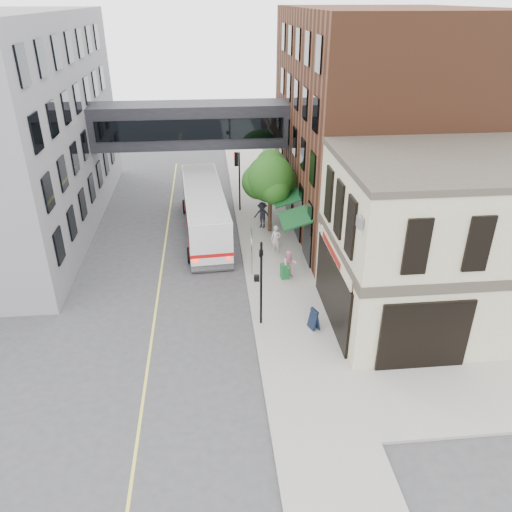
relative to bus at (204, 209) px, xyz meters
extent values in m
plane|color=#38383A|center=(2.28, -13.42, -1.77)|extent=(120.00, 120.00, 0.00)
cube|color=gray|center=(4.28, 0.58, -1.70)|extent=(4.00, 60.00, 0.15)
cube|color=tan|center=(11.28, -11.42, 2.30)|extent=(10.00, 8.00, 8.15)
cube|color=#38332B|center=(11.28, -11.42, 2.38)|extent=(10.12, 8.12, 0.50)
cube|color=#38332B|center=(11.28, -11.42, 6.53)|extent=(10.12, 8.12, 0.30)
cube|color=black|center=(6.22, -11.42, 0.08)|extent=(0.14, 6.40, 3.40)
cube|color=black|center=(6.18, -11.42, 0.08)|extent=(0.04, 5.90, 3.00)
cube|color=maroon|center=(6.16, -10.82, 2.03)|extent=(0.03, 3.60, 0.32)
cube|color=#4E2918|center=(12.28, 1.58, 5.23)|extent=(12.00, 18.00, 14.00)
cube|color=#0B331D|center=(5.42, 0.33, 1.23)|extent=(1.80, 13.00, 0.40)
cube|color=black|center=(-0.72, 4.58, 4.73)|extent=(14.00, 3.00, 3.00)
cube|color=black|center=(-0.72, 3.03, 4.73)|extent=(13.00, 0.08, 1.40)
cube|color=black|center=(-0.72, 6.13, 4.73)|extent=(13.00, 0.08, 1.40)
cylinder|color=black|center=(2.68, -11.42, 0.63)|extent=(0.12, 0.12, 4.50)
cube|color=black|center=(2.46, -11.42, 0.98)|extent=(0.25, 0.22, 0.30)
imported|color=black|center=(2.68, -11.42, 2.48)|extent=(0.20, 0.16, 1.00)
cylinder|color=black|center=(2.68, 3.58, 0.63)|extent=(0.12, 0.12, 4.50)
cube|color=black|center=(2.46, 3.58, 0.98)|extent=(0.25, 0.22, 0.30)
cube|color=black|center=(2.46, 3.58, 2.38)|extent=(0.28, 0.28, 1.00)
sphere|color=#FF0C05|center=(2.30, 3.58, 2.73)|extent=(0.18, 0.18, 0.18)
cylinder|color=gray|center=(2.68, -6.42, -0.12)|extent=(0.08, 0.08, 3.00)
cube|color=white|center=(2.66, -6.42, 0.58)|extent=(0.03, 0.75, 0.22)
cube|color=#0C591E|center=(2.66, -6.42, 1.13)|extent=(0.03, 0.70, 0.18)
cube|color=#B20C0C|center=(2.66, -6.42, 0.08)|extent=(0.03, 0.30, 0.40)
cylinder|color=#382619|center=(4.48, -0.42, -0.22)|extent=(0.28, 0.28, 2.80)
sphere|color=#1E4D14|center=(4.48, -0.42, 2.18)|extent=(3.20, 3.20, 3.20)
sphere|color=#1E4D14|center=(5.28, 0.08, 1.78)|extent=(2.20, 2.20, 2.20)
sphere|color=#1E4D14|center=(3.78, -0.12, 1.88)|extent=(2.40, 2.40, 2.40)
sphere|color=#1E4D14|center=(4.58, 0.18, 2.98)|extent=(2.00, 2.00, 2.00)
cube|color=#D8CC4C|center=(-2.72, -3.42, -1.77)|extent=(0.12, 40.00, 0.01)
cube|color=silver|center=(0.00, 0.00, -0.09)|extent=(3.32, 11.89, 2.96)
cube|color=black|center=(0.00, 0.00, 0.42)|extent=(3.37, 11.69, 1.07)
cube|color=#B20C0C|center=(0.00, 0.00, -0.60)|extent=(3.38, 11.91, 0.22)
cylinder|color=black|center=(-0.99, -4.36, -1.26)|extent=(0.37, 1.04, 1.02)
cylinder|color=black|center=(1.56, -4.19, -1.26)|extent=(0.37, 1.04, 1.02)
cylinder|color=black|center=(-1.53, 3.79, -1.26)|extent=(0.37, 1.04, 1.02)
cylinder|color=black|center=(1.02, 3.96, -1.26)|extent=(0.37, 1.04, 1.02)
imported|color=silver|center=(4.47, -3.66, -0.74)|extent=(0.74, 0.61, 1.76)
imported|color=#F29DBB|center=(4.81, -7.00, -0.78)|extent=(0.88, 0.71, 1.70)
imported|color=black|center=(4.01, 0.15, -0.68)|extent=(1.41, 1.23, 1.90)
cube|color=#16622B|center=(4.54, -7.12, -1.16)|extent=(0.51, 0.47, 0.92)
cube|color=black|center=(5.23, -12.12, -1.09)|extent=(0.56, 0.69, 1.06)
camera|label=1|loc=(0.38, -31.99, 12.98)|focal=35.00mm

